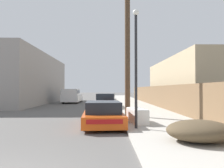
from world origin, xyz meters
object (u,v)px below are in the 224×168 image
at_px(car_parked_mid, 106,101).
at_px(street_lamp, 136,59).
at_px(discarded_fridge, 137,115).
at_px(brush_pile, 199,131).
at_px(utility_pole, 127,48).
at_px(parked_sports_car_red, 103,114).
at_px(pickup_truck, 72,96).

height_order(car_parked_mid, street_lamp, street_lamp).
distance_m(discarded_fridge, brush_pile, 4.23).
distance_m(utility_pole, street_lamp, 4.43).
height_order(discarded_fridge, street_lamp, street_lamp).
relative_size(parked_sports_car_red, brush_pile, 2.23).
xyz_separation_m(car_parked_mid, utility_pole, (1.36, -6.69, 3.75)).
relative_size(discarded_fridge, street_lamp, 0.37).
xyz_separation_m(parked_sports_car_red, utility_pole, (1.48, 2.72, 3.84)).
bearing_deg(utility_pole, brush_pile, -75.81).
bearing_deg(pickup_truck, discarded_fridge, 109.18).
height_order(parked_sports_car_red, pickup_truck, pickup_truck).
bearing_deg(parked_sports_car_red, car_parked_mid, 86.37).
xyz_separation_m(discarded_fridge, utility_pole, (-0.23, 2.64, 3.92)).
relative_size(car_parked_mid, brush_pile, 2.09).
relative_size(discarded_fridge, brush_pile, 0.90).
xyz_separation_m(street_lamp, brush_pile, (1.71, -2.39, -2.60)).
bearing_deg(car_parked_mid, pickup_truck, 122.85).
bearing_deg(parked_sports_car_red, street_lamp, -49.10).
height_order(car_parked_mid, pickup_truck, pickup_truck).
bearing_deg(parked_sports_car_red, discarded_fridge, -0.41).
bearing_deg(discarded_fridge, parked_sports_car_red, 173.84).
bearing_deg(brush_pile, car_parked_mid, 102.85).
xyz_separation_m(parked_sports_car_red, pickup_truck, (-4.35, 17.52, 0.36)).
bearing_deg(utility_pole, car_parked_mid, 101.52).
relative_size(discarded_fridge, parked_sports_car_red, 0.40).
distance_m(discarded_fridge, parked_sports_car_red, 1.71).
xyz_separation_m(parked_sports_car_red, brush_pile, (3.16, -3.90, -0.09)).
relative_size(car_parked_mid, utility_pole, 0.53).
relative_size(pickup_truck, brush_pile, 2.57).
bearing_deg(discarded_fridge, pickup_truck, 100.50).
bearing_deg(discarded_fridge, brush_pile, -78.65).
bearing_deg(brush_pile, street_lamp, 125.49).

